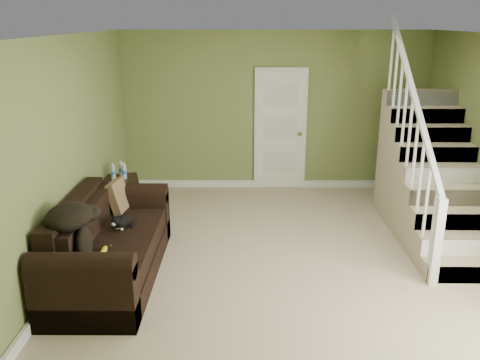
{
  "coord_description": "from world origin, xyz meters",
  "views": [
    {
      "loc": [
        -0.5,
        -5.56,
        2.77
      ],
      "look_at": [
        -0.55,
        0.32,
        0.89
      ],
      "focal_mm": 38.0,
      "sensor_mm": 36.0,
      "label": 1
    }
  ],
  "objects_px": {
    "side_table": "(122,197)",
    "banana": "(104,251)",
    "sofa": "(107,248)",
    "cat": "(123,222)"
  },
  "relations": [
    {
      "from": "side_table",
      "to": "cat",
      "type": "height_order",
      "value": "side_table"
    },
    {
      "from": "sofa",
      "to": "banana",
      "type": "relative_size",
      "value": 10.91
    },
    {
      "from": "sofa",
      "to": "cat",
      "type": "relative_size",
      "value": 5.34
    },
    {
      "from": "side_table",
      "to": "banana",
      "type": "relative_size",
      "value": 3.96
    },
    {
      "from": "cat",
      "to": "banana",
      "type": "height_order",
      "value": "cat"
    },
    {
      "from": "sofa",
      "to": "banana",
      "type": "height_order",
      "value": "sofa"
    },
    {
      "from": "side_table",
      "to": "banana",
      "type": "bearing_deg",
      "value": -81.21
    },
    {
      "from": "sofa",
      "to": "cat",
      "type": "xyz_separation_m",
      "value": [
        0.14,
        0.24,
        0.22
      ]
    },
    {
      "from": "banana",
      "to": "cat",
      "type": "bearing_deg",
      "value": 84.51
    },
    {
      "from": "sofa",
      "to": "side_table",
      "type": "relative_size",
      "value": 2.75
    }
  ]
}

